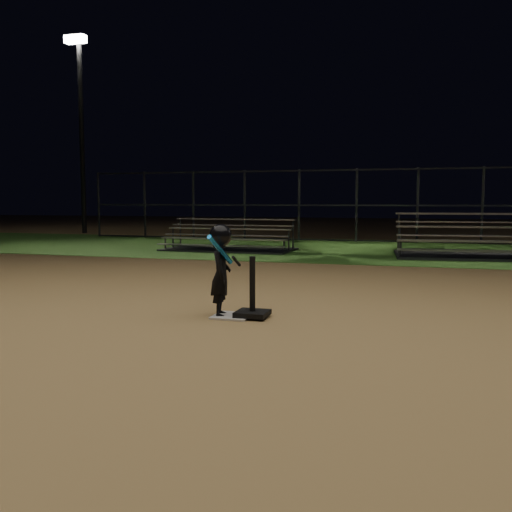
% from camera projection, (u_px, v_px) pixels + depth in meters
% --- Properties ---
extents(ground, '(80.00, 80.00, 0.00)m').
position_uv_depth(ground, '(233.00, 317.00, 6.80)').
color(ground, '#A47F4A').
rests_on(ground, ground).
extents(grass_strip, '(60.00, 8.00, 0.01)m').
position_uv_depth(grass_strip, '(344.00, 249.00, 16.34)').
color(grass_strip, '#2E5A1D').
rests_on(grass_strip, ground).
extents(home_plate, '(0.45, 0.45, 0.02)m').
position_uv_depth(home_plate, '(233.00, 316.00, 6.80)').
color(home_plate, beige).
rests_on(home_plate, ground).
extents(batting_tee, '(0.38, 0.38, 0.72)m').
position_uv_depth(batting_tee, '(252.00, 305.00, 6.74)').
color(batting_tee, black).
rests_on(batting_tee, home_plate).
extents(child_batter, '(0.41, 0.62, 1.13)m').
position_uv_depth(child_batter, '(221.00, 268.00, 6.79)').
color(child_batter, black).
rests_on(child_batter, ground).
extents(bleacher_left, '(3.66, 1.83, 0.89)m').
position_uv_depth(bleacher_left, '(229.00, 244.00, 15.85)').
color(bleacher_left, '#AEAFB3').
rests_on(bleacher_left, ground).
extents(bleacher_right, '(4.63, 2.54, 1.09)m').
position_uv_depth(bleacher_right, '(489.00, 249.00, 13.85)').
color(bleacher_right, '#A9AAAE').
rests_on(bleacher_right, ground).
extents(backstop_fence, '(20.08, 0.08, 2.50)m').
position_uv_depth(backstop_fence, '(357.00, 205.00, 19.08)').
color(backstop_fence, '#38383D').
rests_on(backstop_fence, ground).
extents(light_pole_left, '(0.90, 0.53, 8.30)m').
position_uv_depth(light_pole_left, '(80.00, 118.00, 23.98)').
color(light_pole_left, '#2D2D30').
rests_on(light_pole_left, ground).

